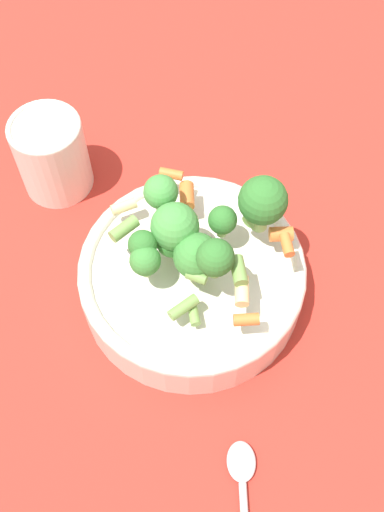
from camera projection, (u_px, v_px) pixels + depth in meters
name	position (u px, v px, depth m)	size (l,w,h in m)	color
ground_plane	(192.00, 290.00, 0.62)	(3.00, 3.00, 0.00)	#B72D23
bowl	(192.00, 277.00, 0.60)	(0.22, 0.22, 0.05)	silver
pasta_salad	(200.00, 231.00, 0.55)	(0.19, 0.17, 0.08)	#8CB766
cup	(52.00, 154.00, 0.66)	(0.08, 0.08, 0.09)	silver
spoon	(243.00, 500.00, 0.51)	(0.16, 0.07, 0.01)	silver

